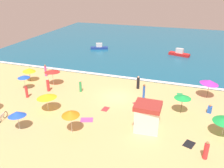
{
  "coord_description": "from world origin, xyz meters",
  "views": [
    {
      "loc": [
        7.53,
        -24.23,
        12.97
      ],
      "look_at": [
        -1.27,
        1.89,
        0.8
      ],
      "focal_mm": 37.16,
      "sensor_mm": 36.0,
      "label": 1
    }
  ],
  "objects_px": {
    "beach_umbrella_0": "(70,113)",
    "beachgoer_6": "(80,86)",
    "beachgoer_0": "(46,71)",
    "parked_bicycle": "(2,117)",
    "beach_umbrella_2": "(47,96)",
    "beachgoer_4": "(138,83)",
    "beachgoer_5": "(144,91)",
    "beachgoer_7": "(206,151)",
    "beach_umbrella_6": "(24,77)",
    "beachgoer_3": "(210,109)",
    "beach_umbrella_9": "(52,71)",
    "small_boat_1": "(99,47)",
    "beach_umbrella_1": "(210,82)",
    "beach_umbrella_3": "(17,114)",
    "beachgoer_8": "(48,85)",
    "beach_umbrella_7": "(29,70)",
    "lifeguard_cabana": "(147,117)",
    "beach_umbrella_5": "(183,97)",
    "small_boat_0": "(179,53)",
    "beachgoer_2": "(27,91)"
  },
  "relations": [
    {
      "from": "small_boat_0",
      "to": "beach_umbrella_9",
      "type": "bearing_deg",
      "value": -128.38
    },
    {
      "from": "beachgoer_3",
      "to": "small_boat_1",
      "type": "height_order",
      "value": "small_boat_1"
    },
    {
      "from": "beach_umbrella_2",
      "to": "beachgoer_4",
      "type": "distance_m",
      "value": 11.97
    },
    {
      "from": "beach_umbrella_7",
      "to": "beachgoer_3",
      "type": "distance_m",
      "value": 23.8
    },
    {
      "from": "beach_umbrella_6",
      "to": "beachgoer_3",
      "type": "relative_size",
      "value": 2.18
    },
    {
      "from": "beach_umbrella_1",
      "to": "beachgoer_3",
      "type": "distance_m",
      "value": 4.08
    },
    {
      "from": "beach_umbrella_6",
      "to": "beach_umbrella_9",
      "type": "distance_m",
      "value": 3.67
    },
    {
      "from": "beach_umbrella_9",
      "to": "beachgoer_2",
      "type": "xyz_separation_m",
      "value": [
        -1.05,
        -4.29,
        -1.25
      ]
    },
    {
      "from": "beachgoer_5",
      "to": "small_boat_0",
      "type": "distance_m",
      "value": 19.63
    },
    {
      "from": "lifeguard_cabana",
      "to": "beachgoer_0",
      "type": "xyz_separation_m",
      "value": [
        -16.93,
        8.83,
        -0.54
      ]
    },
    {
      "from": "beach_umbrella_9",
      "to": "beachgoer_3",
      "type": "xyz_separation_m",
      "value": [
        19.94,
        -1.05,
        -1.63
      ]
    },
    {
      "from": "lifeguard_cabana",
      "to": "beach_umbrella_6",
      "type": "bearing_deg",
      "value": 167.0
    },
    {
      "from": "beach_umbrella_6",
      "to": "beachgoer_0",
      "type": "xyz_separation_m",
      "value": [
        -0.09,
        4.94,
        -0.92
      ]
    },
    {
      "from": "lifeguard_cabana",
      "to": "beachgoer_5",
      "type": "bearing_deg",
      "value": 103.91
    },
    {
      "from": "beach_umbrella_1",
      "to": "beach_umbrella_3",
      "type": "bearing_deg",
      "value": -143.4
    },
    {
      "from": "beach_umbrella_0",
      "to": "beach_umbrella_7",
      "type": "relative_size",
      "value": 1.16
    },
    {
      "from": "beach_umbrella_9",
      "to": "beachgoer_8",
      "type": "xyz_separation_m",
      "value": [
        0.42,
        -1.89,
        -1.21
      ]
    },
    {
      "from": "beachgoer_5",
      "to": "beachgoer_7",
      "type": "xyz_separation_m",
      "value": [
        6.77,
        -8.85,
        -0.16
      ]
    },
    {
      "from": "beach_umbrella_1",
      "to": "beachgoer_4",
      "type": "relative_size",
      "value": 1.37
    },
    {
      "from": "beach_umbrella_5",
      "to": "beach_umbrella_6",
      "type": "relative_size",
      "value": 1.2
    },
    {
      "from": "lifeguard_cabana",
      "to": "beachgoer_3",
      "type": "height_order",
      "value": "lifeguard_cabana"
    },
    {
      "from": "beach_umbrella_1",
      "to": "beachgoer_2",
      "type": "distance_m",
      "value": 22.03
    },
    {
      "from": "beachgoer_3",
      "to": "beachgoer_6",
      "type": "height_order",
      "value": "beachgoer_6"
    },
    {
      "from": "parked_bicycle",
      "to": "small_boat_1",
      "type": "height_order",
      "value": "small_boat_1"
    },
    {
      "from": "beachgoer_0",
      "to": "parked_bicycle",
      "type": "bearing_deg",
      "value": -77.26
    },
    {
      "from": "beach_umbrella_1",
      "to": "beachgoer_0",
      "type": "height_order",
      "value": "beach_umbrella_1"
    },
    {
      "from": "beach_umbrella_5",
      "to": "beachgoer_2",
      "type": "bearing_deg",
      "value": -173.17
    },
    {
      "from": "parked_bicycle",
      "to": "beachgoer_8",
      "type": "distance_m",
      "value": 7.61
    },
    {
      "from": "beach_umbrella_3",
      "to": "beach_umbrella_7",
      "type": "distance_m",
      "value": 12.05
    },
    {
      "from": "beach_umbrella_6",
      "to": "beachgoer_6",
      "type": "height_order",
      "value": "beach_umbrella_6"
    },
    {
      "from": "beach_umbrella_2",
      "to": "beachgoer_6",
      "type": "xyz_separation_m",
      "value": [
        1.32,
        5.45,
        -0.99
      ]
    },
    {
      "from": "small_boat_1",
      "to": "beachgoer_6",
      "type": "bearing_deg",
      "value": -75.23
    },
    {
      "from": "lifeguard_cabana",
      "to": "beach_umbrella_9",
      "type": "relative_size",
      "value": 1.21
    },
    {
      "from": "beach_umbrella_6",
      "to": "parked_bicycle",
      "type": "relative_size",
      "value": 1.15
    },
    {
      "from": "beach_umbrella_1",
      "to": "beachgoer_6",
      "type": "distance_m",
      "value": 15.79
    },
    {
      "from": "lifeguard_cabana",
      "to": "beach_umbrella_1",
      "type": "height_order",
      "value": "lifeguard_cabana"
    },
    {
      "from": "lifeguard_cabana",
      "to": "beachgoer_6",
      "type": "distance_m",
      "value": 11.12
    },
    {
      "from": "beach_umbrella_0",
      "to": "beachgoer_0",
      "type": "bearing_deg",
      "value": 131.9
    },
    {
      "from": "beach_umbrella_3",
      "to": "small_boat_1",
      "type": "relative_size",
      "value": 0.64
    },
    {
      "from": "beach_umbrella_0",
      "to": "beachgoer_6",
      "type": "xyz_separation_m",
      "value": [
        -3.08,
        8.29,
        -1.32
      ]
    },
    {
      "from": "lifeguard_cabana",
      "to": "beach_umbrella_0",
      "type": "xyz_separation_m",
      "value": [
        -6.53,
        -2.75,
        0.68
      ]
    },
    {
      "from": "lifeguard_cabana",
      "to": "beachgoer_7",
      "type": "height_order",
      "value": "lifeguard_cabana"
    },
    {
      "from": "beachgoer_0",
      "to": "small_boat_1",
      "type": "distance_m",
      "value": 16.63
    },
    {
      "from": "beachgoer_0",
      "to": "beachgoer_8",
      "type": "bearing_deg",
      "value": -53.54
    },
    {
      "from": "beachgoer_0",
      "to": "small_boat_0",
      "type": "bearing_deg",
      "value": 42.82
    },
    {
      "from": "beach_umbrella_0",
      "to": "beach_umbrella_5",
      "type": "xyz_separation_m",
      "value": [
        9.47,
        6.92,
        -0.14
      ]
    },
    {
      "from": "lifeguard_cabana",
      "to": "beachgoer_8",
      "type": "height_order",
      "value": "lifeguard_cabana"
    },
    {
      "from": "beach_umbrella_7",
      "to": "beach_umbrella_9",
      "type": "distance_m",
      "value": 3.81
    },
    {
      "from": "beach_umbrella_2",
      "to": "beachgoer_2",
      "type": "relative_size",
      "value": 1.7
    },
    {
      "from": "beach_umbrella_0",
      "to": "beachgoer_0",
      "type": "distance_m",
      "value": 15.61
    }
  ]
}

